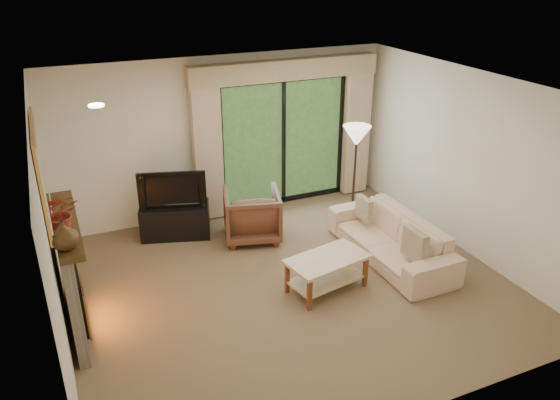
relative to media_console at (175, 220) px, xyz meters
name	(u,v)px	position (x,y,z in m)	size (l,w,h in m)	color
floor	(289,284)	(1.03, -1.95, -0.26)	(5.50, 5.50, 0.00)	brown
ceiling	(291,89)	(1.03, -1.95, 2.34)	(5.50, 5.50, 0.00)	silver
wall_back	(225,137)	(1.03, 0.55, 1.04)	(5.00, 5.00, 0.00)	white
wall_front	(413,304)	(1.03, -4.45, 1.04)	(5.00, 5.00, 0.00)	white
wall_left	(50,237)	(-1.72, -1.95, 1.04)	(5.00, 5.00, 0.00)	white
wall_right	(467,163)	(3.78, -1.95, 1.04)	(5.00, 5.00, 0.00)	white
fireplace	(70,276)	(-1.60, -1.75, 0.43)	(0.24, 1.70, 1.37)	slate
mirror	(41,172)	(-1.69, -1.75, 1.69)	(0.07, 1.45, 1.02)	gold
sliding_door	(283,142)	(2.03, 0.50, 0.84)	(2.26, 0.10, 2.16)	black
curtain_left	(207,149)	(0.68, 0.39, 0.94)	(0.45, 0.18, 2.35)	#C7AA89
curtain_right	(356,128)	(3.38, 0.39, 0.94)	(0.45, 0.18, 2.35)	#C7AA89
cornice	(286,70)	(2.03, 0.41, 2.06)	(3.20, 0.24, 0.32)	tan
media_console	(175,220)	(0.00, 0.00, 0.00)	(1.03, 0.47, 0.52)	black
tv	(173,188)	(0.00, 0.00, 0.55)	(1.00, 0.13, 0.58)	black
armchair	(252,215)	(1.05, -0.53, 0.13)	(0.82, 0.85, 0.77)	brown
sofa	(391,238)	(2.64, -1.89, 0.06)	(2.15, 0.84, 0.63)	beige
pillow_near	(415,245)	(2.56, -2.51, 0.28)	(0.11, 0.42, 0.42)	brown
pillow_far	(364,209)	(2.56, -1.27, 0.27)	(0.09, 0.35, 0.35)	brown
coffee_table	(327,273)	(1.43, -2.24, -0.02)	(1.04, 0.57, 0.47)	#D9BD8B
floor_lamp	(354,175)	(2.74, -0.67, 0.55)	(0.43, 0.43, 1.61)	beige
vase	(64,235)	(-1.58, -2.40, 1.26)	(0.28, 0.28, 0.29)	#402C13
branches	(60,213)	(-1.58, -2.04, 1.33)	(0.40, 0.35, 0.44)	#A2331F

